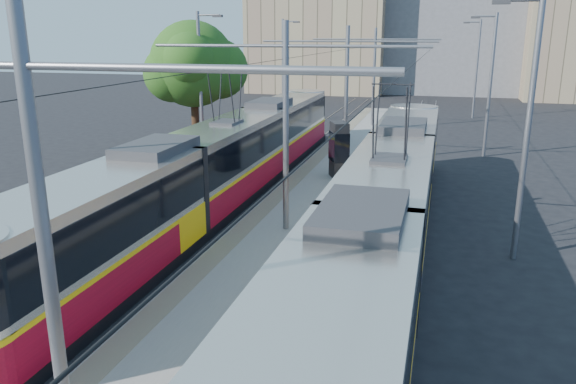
% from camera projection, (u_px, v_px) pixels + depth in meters
% --- Properties ---
extents(ground, '(160.00, 160.00, 0.00)m').
position_uv_depth(ground, '(188.00, 358.00, 12.33)').
color(ground, black).
rests_on(ground, ground).
extents(platform, '(4.00, 50.00, 0.30)m').
position_uv_depth(platform, '(334.00, 173.00, 28.07)').
color(platform, gray).
rests_on(platform, ground).
extents(tactile_strip_left, '(0.70, 50.00, 0.01)m').
position_uv_depth(tactile_strip_left, '(306.00, 168.00, 28.39)').
color(tactile_strip_left, gray).
rests_on(tactile_strip_left, platform).
extents(tactile_strip_right, '(0.70, 50.00, 0.01)m').
position_uv_depth(tactile_strip_right, '(363.00, 172.00, 27.65)').
color(tactile_strip_right, gray).
rests_on(tactile_strip_right, platform).
extents(rails, '(8.71, 70.00, 0.03)m').
position_uv_depth(rails, '(334.00, 176.00, 28.10)').
color(rails, gray).
rests_on(rails, ground).
extents(tram_left, '(2.43, 30.23, 5.50)m').
position_uv_depth(tram_left, '(228.00, 161.00, 23.69)').
color(tram_left, black).
rests_on(tram_left, ground).
extents(tram_right, '(2.43, 28.31, 5.50)m').
position_uv_depth(tram_right, '(387.00, 207.00, 16.82)').
color(tram_right, black).
rests_on(tram_right, ground).
extents(catenary, '(9.20, 70.00, 7.00)m').
position_uv_depth(catenary, '(324.00, 90.00, 24.24)').
color(catenary, slate).
rests_on(catenary, platform).
extents(street_lamps, '(15.18, 38.22, 8.00)m').
position_uv_depth(street_lamps, '(350.00, 85.00, 30.68)').
color(street_lamps, slate).
rests_on(street_lamps, ground).
extents(shelter, '(1.16, 1.38, 2.62)m').
position_uv_depth(shelter, '(339.00, 149.00, 26.39)').
color(shelter, black).
rests_on(shelter, platform).
extents(tree, '(5.25, 4.86, 7.63)m').
position_uv_depth(tree, '(200.00, 66.00, 31.34)').
color(tree, '#382314').
rests_on(tree, ground).
extents(building_left, '(16.32, 12.24, 14.49)m').
position_uv_depth(building_left, '(321.00, 31.00, 68.59)').
color(building_left, gray).
rests_on(building_left, ground).
extents(building_centre, '(18.36, 14.28, 15.75)m').
position_uv_depth(building_centre, '(457.00, 25.00, 68.05)').
color(building_centre, slate).
rests_on(building_centre, ground).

